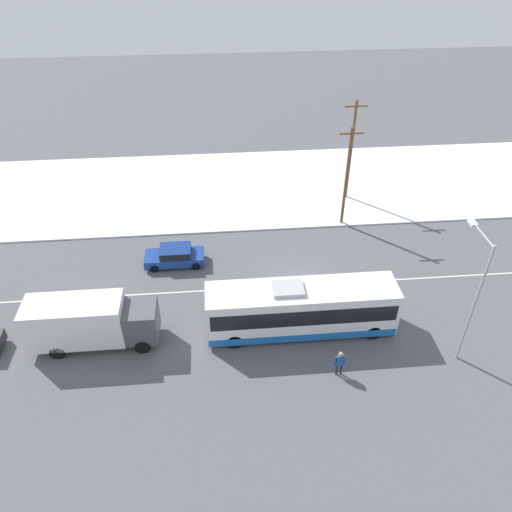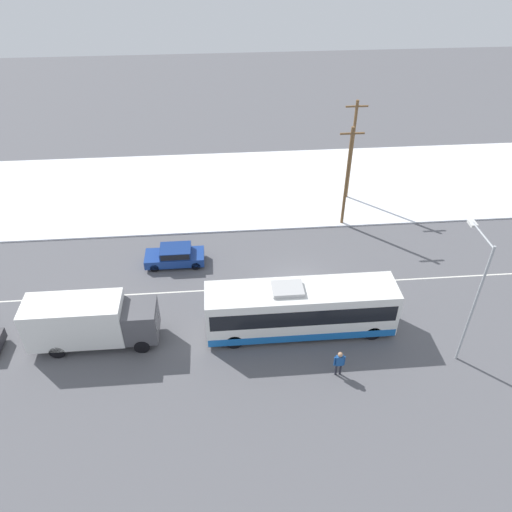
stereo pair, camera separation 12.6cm
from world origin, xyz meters
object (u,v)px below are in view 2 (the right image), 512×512
streetlamp (474,286)px  pedestrian_at_stop (339,361)px  city_bus (301,309)px  sedan_car (175,255)px  box_truck (89,321)px  utility_pole_snowlot (352,150)px  utility_pole_roadside (347,176)px

streetlamp → pedestrian_at_stop: bearing=-171.2°
city_bus → streetlamp: streetlamp is taller
sedan_car → streetlamp: streetlamp is taller
box_truck → streetlamp: streetlamp is taller
box_truck → utility_pole_snowlot: bearing=39.7°
box_truck → utility_pole_snowlot: utility_pole_snowlot is taller
utility_pole_roadside → utility_pole_snowlot: size_ratio=0.95×
box_truck → utility_pole_roadside: size_ratio=0.91×
sedan_car → streetlamp: bearing=149.0°
city_bus → box_truck: bearing=-179.9°
sedan_car → pedestrian_at_stop: pedestrian_at_stop is taller
sedan_car → utility_pole_roadside: 14.27m
streetlamp → city_bus: bearing=163.5°
streetlamp → sedan_car: bearing=149.0°
sedan_car → utility_pole_snowlot: bearing=-149.9°
pedestrian_at_stop → utility_pole_roadside: (3.67, 15.31, 3.23)m
city_bus → sedan_car: (-7.88, 7.39, -0.92)m
sedan_car → pedestrian_at_stop: (9.48, -11.07, 0.30)m
sedan_car → streetlamp: size_ratio=0.53×
box_truck → streetlamp: 21.50m
city_bus → pedestrian_at_stop: city_bus is taller
streetlamp → utility_pole_snowlot: utility_pole_snowlot is taller
pedestrian_at_stop → utility_pole_snowlot: 20.37m
pedestrian_at_stop → streetlamp: (7.10, 1.10, 3.94)m
box_truck → utility_pole_roadside: bearing=33.4°
pedestrian_at_stop → box_truck: bearing=165.3°
city_bus → box_truck: size_ratio=1.52×
city_bus → utility_pole_snowlot: utility_pole_snowlot is taller
city_bus → sedan_car: city_bus is taller
pedestrian_at_stop → sedan_car: bearing=130.6°
city_bus → streetlamp: (8.71, -2.57, 3.32)m
city_bus → utility_pole_roadside: size_ratio=1.38×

